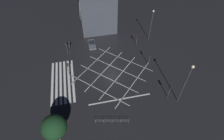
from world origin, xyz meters
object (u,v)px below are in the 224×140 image
Objects in this scene: traffic_light_median_south at (68,68)px; waiting_car at (92,44)px; traffic_light_sw_main at (66,45)px; traffic_light_sw_cross at (69,44)px; traffic_light_nw_cross at (137,37)px; traffic_light_ne_main at (170,89)px; street_lamp_east at (152,19)px; street_lamp_west at (188,77)px; traffic_light_median_north at (150,56)px; street_tree_near at (54,127)px; street_tree_far at (54,126)px.

waiting_car is (-10.74, 6.32, -2.67)m from traffic_light_median_south.
traffic_light_sw_main is 1.10× the size of traffic_light_sw_cross.
traffic_light_median_south is 20.30m from traffic_light_nw_cross.
traffic_light_ne_main is at bearing 92.80° from traffic_light_nw_cross.
street_lamp_west is (21.45, -1.90, 0.83)m from street_lamp_east.
traffic_light_sw_main is 0.44× the size of street_lamp_east.
traffic_light_sw_main reaches higher than traffic_light_sw_cross.
traffic_light_median_north is at bearing -168.56° from street_lamp_west.
traffic_light_median_north is 0.65× the size of street_tree_near.
traffic_light_nw_cross is 0.80× the size of waiting_car.
street_lamp_west is at bearing 97.35° from traffic_light_nw_cross.
traffic_light_median_south is 1.29× the size of traffic_light_ne_main.
traffic_light_median_north is 9.72m from traffic_light_ne_main.
traffic_light_sw_cross is 29.14m from street_lamp_west.
traffic_light_sw_cross is 20.39m from traffic_light_median_north.
street_lamp_east is at bearing 174.95° from street_lamp_west.
waiting_car is at bearing 105.40° from traffic_light_sw_main.
traffic_light_median_north reaches higher than traffic_light_nw_cross.
street_lamp_west is (20.31, 20.38, 4.64)m from traffic_light_sw_cross.
traffic_light_median_south is at bearing 1.50° from traffic_light_sw_main.
traffic_light_nw_cross is at bearing -172.65° from street_lamp_west.
traffic_light_median_north is 0.44× the size of street_lamp_west.
traffic_light_nw_cross is 0.80× the size of traffic_light_median_north.
traffic_light_ne_main is at bearing 93.49° from traffic_light_median_north.
traffic_light_nw_cross is at bearing 136.64° from street_tree_far.
traffic_light_sw_main is 1.12× the size of traffic_light_nw_cross.
waiting_car is at bearing 32.37° from traffic_light_ne_main.
street_tree_near reaches higher than traffic_light_sw_cross.
street_tree_far is at bearing -6.09° from traffic_light_sw_main.
traffic_light_sw_main is 20.85m from traffic_light_median_north.
traffic_light_median_north is at bearing 92.03° from traffic_light_nw_cross.
traffic_light_nw_cross is at bearing -2.07° from traffic_light_sw_cross.
waiting_car is at bearing 159.75° from street_tree_far.
street_tree_far is 26.03m from waiting_car.
traffic_light_nw_cross is at bearing 80.33° from waiting_car.
traffic_light_ne_main is 0.36× the size of street_lamp_west.
traffic_light_nw_cross is at bearing -87.97° from traffic_light_median_north.
street_tree_far reaches higher than traffic_light_ne_main.
traffic_light_sw_main reaches higher than waiting_car.
traffic_light_sw_cross reaches higher than waiting_car.
traffic_light_median_north is at bearing 122.53° from street_tree_far.
traffic_light_ne_main is 0.66× the size of street_tree_far.
traffic_light_sw_main is 22.58m from street_tree_far.
traffic_light_median_south is at bearing -65.27° from street_lamp_east.
street_tree_near is at bearing -99.79° from traffic_light_median_south.
traffic_light_ne_main reaches higher than traffic_light_sw_cross.
street_lamp_west is at bearing 97.75° from street_tree_near.
street_tree_far reaches higher than traffic_light_median_north.
traffic_light_sw_main is 0.58× the size of street_tree_near.
street_lamp_east reaches higher than traffic_light_sw_cross.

